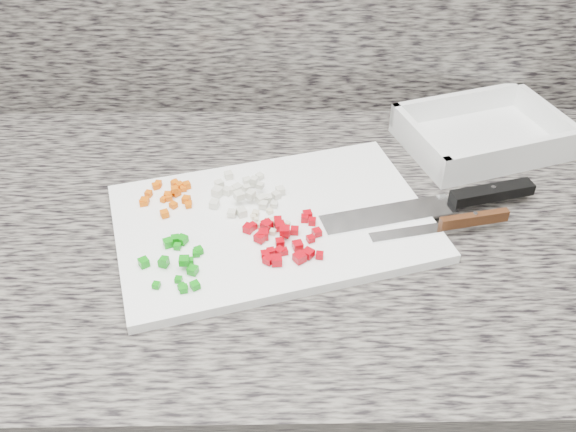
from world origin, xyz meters
name	(u,v)px	position (x,y,z in m)	size (l,w,h in m)	color
cabinet	(229,417)	(0.00, 1.44, 0.43)	(3.92, 0.62, 0.86)	beige
countertop	(210,230)	(0.00, 1.44, 0.88)	(3.96, 0.64, 0.04)	#656159
cutting_board	(273,222)	(0.09, 1.42, 0.91)	(0.41, 0.27, 0.01)	white
carrot_pile	(170,194)	(-0.06, 1.47, 0.92)	(0.07, 0.08, 0.02)	#D45504
onion_pile	(245,193)	(0.05, 1.47, 0.92)	(0.10, 0.10, 0.02)	beige
green_pepper_pile	(177,260)	(-0.03, 1.34, 0.92)	(0.08, 0.10, 0.02)	#0C840E
red_pepper_pile	(282,237)	(0.10, 1.38, 0.92)	(0.10, 0.10, 0.02)	#A6020D
garlic_pile	(268,221)	(0.08, 1.41, 0.92)	(0.05, 0.05, 0.01)	beige
chef_knife	(457,200)	(0.34, 1.45, 0.92)	(0.30, 0.11, 0.02)	silver
paring_knife	(457,223)	(0.33, 1.40, 0.92)	(0.19, 0.05, 0.02)	silver
tray	(482,136)	(0.42, 1.62, 0.92)	(0.28, 0.24, 0.05)	white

